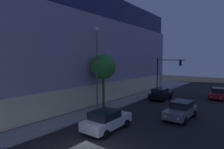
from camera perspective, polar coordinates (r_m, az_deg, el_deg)
modern_building at (r=36.32m, az=-19.28°, el=6.60°), size 33.81×31.56×14.36m
traffic_light_far_corner at (r=32.06m, az=16.68°, el=1.68°), size 0.64×4.56×5.93m
street_lamp_sidewalk at (r=19.89m, az=-4.80°, el=4.83°), size 0.44×0.44×9.07m
sidewalk_tree at (r=20.95m, az=-2.77°, el=2.37°), size 2.93×2.93×6.19m
car_white at (r=15.02m, az=-1.68°, el=-14.15°), size 4.60×2.31×1.62m
car_grey at (r=18.97m, az=20.96°, el=-10.43°), size 4.63×2.16×1.66m
car_black at (r=27.01m, az=15.15°, el=-5.86°), size 4.58×2.30×1.64m
car_red at (r=30.82m, az=30.60°, el=-5.17°), size 4.55×2.13×1.57m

